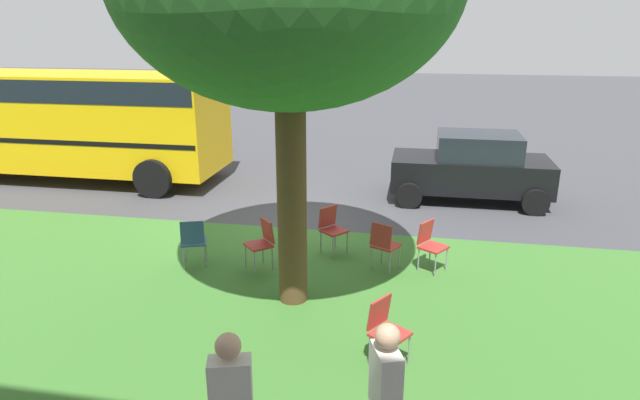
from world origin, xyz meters
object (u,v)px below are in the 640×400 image
chair_0 (386,326)px  chair_4 (332,226)px  parked_car (472,167)px  chair_1 (384,243)px  chair_2 (193,239)px  school_bus (35,114)px  chair_3 (262,240)px  chair_5 (430,242)px

chair_0 → chair_4: bearing=-69.9°
chair_4 → parked_car: size_ratio=0.24×
chair_1 → chair_2: bearing=7.8°
chair_0 → school_bus: bearing=-35.4°
chair_4 → school_bus: bearing=-23.3°
chair_1 → chair_3: same height
chair_3 → school_bus: (7.81, -4.73, 1.24)m
chair_5 → chair_0: bearing=78.8°
chair_4 → chair_5: bearing=165.6°
parked_car → chair_4: bearing=53.1°
chair_2 → chair_5: same height
chair_0 → parked_car: (-1.58, -7.09, 0.32)m
parked_car → chair_0: bearing=77.4°
chair_2 → chair_4: size_ratio=1.00×
chair_0 → school_bus: size_ratio=0.08×
chair_0 → school_bus: (10.11, -7.18, 1.24)m
chair_3 → chair_4: same height
chair_3 → chair_5: bearing=-171.2°
chair_2 → parked_car: (-5.08, -4.83, 0.32)m
parked_car → school_bus: school_bus is taller
chair_4 → parked_car: parked_car is taller
chair_1 → parked_car: parked_car is taller
school_bus → chair_5: bearing=158.1°
chair_5 → chair_3: bearing=8.8°
chair_0 → chair_2: size_ratio=1.00×
chair_2 → parked_car: parked_car is taller
chair_0 → school_bus: 12.46m
chair_2 → chair_4: 2.52m
chair_0 → chair_5: bearing=-101.2°
chair_0 → parked_car: bearing=-102.6°
chair_0 → parked_car: parked_car is taller
chair_0 → chair_4: size_ratio=1.00×
chair_3 → parked_car: (-3.88, -4.65, 0.32)m
chair_4 → school_bus: 9.75m
chair_4 → chair_3: bearing=40.1°
chair_1 → chair_4: (1.02, -0.64, 0.00)m
chair_4 → chair_0: bearing=110.1°
parked_car → school_bus: bearing=-0.4°
chair_5 → chair_2: bearing=8.7°
school_bus → chair_4: bearing=156.7°
chair_3 → school_bus: bearing=-31.2°
chair_2 → chair_0: bearing=147.1°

